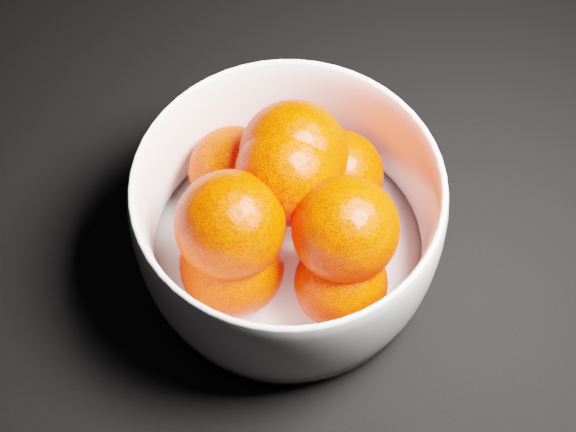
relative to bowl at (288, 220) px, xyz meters
name	(u,v)px	position (x,y,z in m)	size (l,w,h in m)	color
bowl	(288,220)	(0.00, 0.00, 0.00)	(0.22, 0.22, 0.11)	white
orange_pile	(285,207)	(0.00, 0.00, 0.01)	(0.17, 0.18, 0.12)	#FF2400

